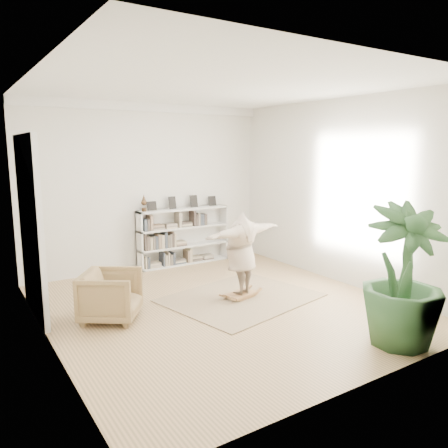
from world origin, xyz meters
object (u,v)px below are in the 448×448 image
(bookshelf, at_px, (183,237))
(armchair, at_px, (111,296))
(person, at_px, (241,251))
(houseplant, at_px, (403,276))
(rocker_board, at_px, (241,294))

(bookshelf, xyz_separation_m, armchair, (-2.51, -2.41, -0.25))
(person, relative_size, houseplant, 0.92)
(person, bearing_deg, bookshelf, -107.23)
(rocker_board, bearing_deg, houseplant, -86.01)
(armchair, height_order, houseplant, houseplant)
(bookshelf, distance_m, person, 2.71)
(armchair, bearing_deg, bookshelf, -11.56)
(bookshelf, xyz_separation_m, person, (-0.25, -2.69, 0.23))
(bookshelf, bearing_deg, armchair, -136.18)
(armchair, xyz_separation_m, houseplant, (3.03, -2.96, 0.58))
(bookshelf, xyz_separation_m, houseplant, (0.52, -5.37, 0.33))
(bookshelf, relative_size, houseplant, 1.14)
(rocker_board, relative_size, person, 0.34)
(person, bearing_deg, armchair, -19.16)
(rocker_board, relative_size, houseplant, 0.32)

